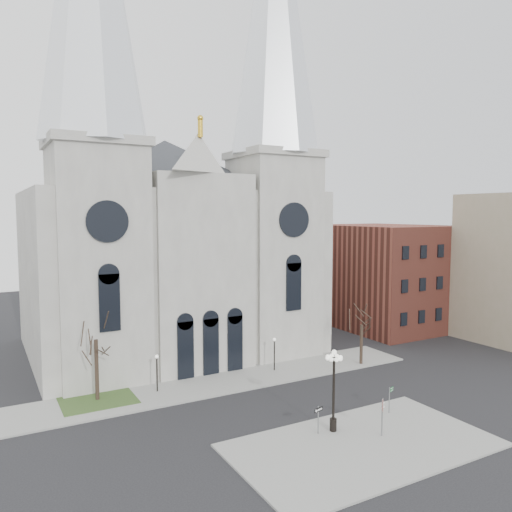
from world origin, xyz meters
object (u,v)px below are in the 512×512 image
one_way_sign (318,415)px  stop_sign (382,409)px  globe_lamp (334,380)px  street_name_sign (390,397)px

one_way_sign → stop_sign: bearing=-48.1°
one_way_sign → globe_lamp: bearing=-22.9°
stop_sign → street_name_sign: 4.46m
globe_lamp → one_way_sign: 2.66m
stop_sign → one_way_sign: size_ratio=1.35×
street_name_sign → one_way_sign: bearing=161.8°
stop_sign → street_name_sign: bearing=14.1°
one_way_sign → street_name_sign: bearing=-11.9°
stop_sign → one_way_sign: stop_sign is taller
globe_lamp → street_name_sign: size_ratio=2.94×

